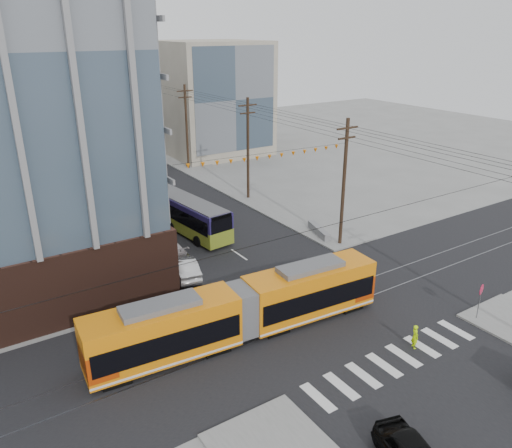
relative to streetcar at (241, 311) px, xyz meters
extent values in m
plane|color=slate|center=(6.00, -3.82, -1.80)|extent=(160.00, 160.00, 0.00)
cube|color=gray|center=(22.00, 44.18, 6.20)|extent=(14.00, 14.00, 16.00)
cube|color=#8C99A5|center=(24.00, 64.18, 5.20)|extent=(16.00, 16.00, 14.00)
cylinder|color=black|center=(14.50, 52.18, 3.70)|extent=(0.30, 0.30, 11.00)
imported|color=silver|center=(0.53, 9.20, -1.04)|extent=(2.47, 4.84, 1.52)
imported|color=#BBB2B2|center=(0.67, 13.35, -1.04)|extent=(2.60, 5.43, 1.53)
imported|color=#48494A|center=(0.97, 18.68, -1.10)|extent=(3.79, 5.52, 1.40)
imported|color=#C2FF07|center=(7.94, -6.59, -1.04)|extent=(0.56, 0.66, 1.52)
cube|color=gray|center=(14.30, 9.78, -1.42)|extent=(1.89, 3.93, 0.77)
camera|label=1|loc=(-13.50, -22.28, 15.92)|focal=35.00mm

